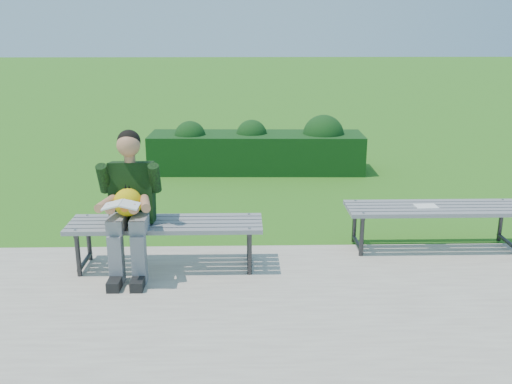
{
  "coord_description": "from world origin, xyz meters",
  "views": [
    {
      "loc": [
        0.11,
        -5.56,
        2.21
      ],
      "look_at": [
        0.24,
        -0.29,
        0.69
      ],
      "focal_mm": 40.0,
      "sensor_mm": 36.0,
      "label": 1
    }
  ],
  "objects_px": {
    "bench_right": "(435,211)",
    "seated_boy": "(130,200)",
    "bench_left": "(166,228)",
    "hedge": "(261,149)",
    "paper_sheet": "(426,206)"
  },
  "relations": [
    {
      "from": "bench_right",
      "to": "seated_boy",
      "type": "bearing_deg",
      "value": -170.17
    },
    {
      "from": "hedge",
      "to": "seated_boy",
      "type": "height_order",
      "value": "seated_boy"
    },
    {
      "from": "hedge",
      "to": "bench_left",
      "type": "relative_size",
      "value": 1.88
    },
    {
      "from": "seated_boy",
      "to": "paper_sheet",
      "type": "height_order",
      "value": "seated_boy"
    },
    {
      "from": "bench_right",
      "to": "seated_boy",
      "type": "distance_m",
      "value": 3.04
    },
    {
      "from": "bench_left",
      "to": "hedge",
      "type": "bearing_deg",
      "value": 75.17
    },
    {
      "from": "bench_left",
      "to": "bench_right",
      "type": "bearing_deg",
      "value": 8.9
    },
    {
      "from": "seated_boy",
      "to": "paper_sheet",
      "type": "bearing_deg",
      "value": 10.17
    },
    {
      "from": "hedge",
      "to": "bench_right",
      "type": "height_order",
      "value": "hedge"
    },
    {
      "from": "bench_right",
      "to": "paper_sheet",
      "type": "height_order",
      "value": "bench_right"
    },
    {
      "from": "seated_boy",
      "to": "hedge",
      "type": "bearing_deg",
      "value": 71.51
    },
    {
      "from": "bench_left",
      "to": "bench_right",
      "type": "height_order",
      "value": "same"
    },
    {
      "from": "hedge",
      "to": "bench_right",
      "type": "relative_size",
      "value": 1.88
    },
    {
      "from": "bench_right",
      "to": "seated_boy",
      "type": "height_order",
      "value": "seated_boy"
    },
    {
      "from": "hedge",
      "to": "seated_boy",
      "type": "relative_size",
      "value": 2.57
    }
  ]
}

